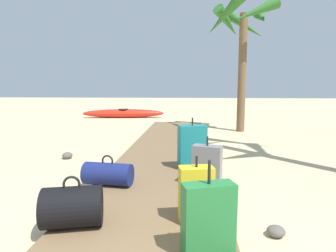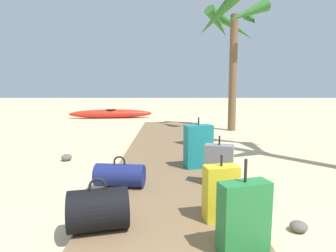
{
  "view_description": "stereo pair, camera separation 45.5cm",
  "coord_description": "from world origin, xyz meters",
  "px_view_note": "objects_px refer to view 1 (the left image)",
  "views": [
    {
      "loc": [
        0.45,
        -0.64,
        1.4
      ],
      "look_at": [
        -0.03,
        5.4,
        0.55
      ],
      "focal_mm": 30.11,
      "sensor_mm": 36.0,
      "label": 1
    },
    {
      "loc": [
        -0.01,
        -0.66,
        1.4
      ],
      "look_at": [
        -0.03,
        5.4,
        0.55
      ],
      "focal_mm": 30.11,
      "sensor_mm": 36.0,
      "label": 2
    }
  ],
  "objects_px": {
    "palm_tree_far_right": "(241,30)",
    "kayak": "(123,113)",
    "suitcase_green": "(208,219)",
    "suitcase_teal": "(192,147)",
    "suitcase_grey": "(207,166)",
    "duffel_bag_black": "(73,207)",
    "duffel_bag_navy": "(108,174)",
    "suitcase_yellow": "(196,194)"
  },
  "relations": [
    {
      "from": "suitcase_teal",
      "to": "duffel_bag_navy",
      "type": "relative_size",
      "value": 1.22
    },
    {
      "from": "kayak",
      "to": "suitcase_teal",
      "type": "bearing_deg",
      "value": -69.11
    },
    {
      "from": "suitcase_grey",
      "to": "suitcase_teal",
      "type": "distance_m",
      "value": 0.85
    },
    {
      "from": "duffel_bag_navy",
      "to": "palm_tree_far_right",
      "type": "bearing_deg",
      "value": 64.0
    },
    {
      "from": "kayak",
      "to": "duffel_bag_navy",
      "type": "bearing_deg",
      "value": -77.88
    },
    {
      "from": "palm_tree_far_right",
      "to": "suitcase_grey",
      "type": "bearing_deg",
      "value": -103.71
    },
    {
      "from": "suitcase_teal",
      "to": "duffel_bag_navy",
      "type": "distance_m",
      "value": 1.46
    },
    {
      "from": "suitcase_teal",
      "to": "kayak",
      "type": "relative_size",
      "value": 0.22
    },
    {
      "from": "suitcase_green",
      "to": "duffel_bag_navy",
      "type": "xyz_separation_m",
      "value": [
        -1.25,
        1.48,
        -0.14
      ]
    },
    {
      "from": "duffel_bag_navy",
      "to": "kayak",
      "type": "bearing_deg",
      "value": 102.12
    },
    {
      "from": "suitcase_yellow",
      "to": "palm_tree_far_right",
      "type": "relative_size",
      "value": 0.17
    },
    {
      "from": "suitcase_grey",
      "to": "palm_tree_far_right",
      "type": "distance_m",
      "value": 6.11
    },
    {
      "from": "duffel_bag_navy",
      "to": "kayak",
      "type": "distance_m",
      "value": 9.08
    },
    {
      "from": "suitcase_green",
      "to": "duffel_bag_navy",
      "type": "distance_m",
      "value": 1.95
    },
    {
      "from": "suitcase_grey",
      "to": "suitcase_yellow",
      "type": "bearing_deg",
      "value": -99.15
    },
    {
      "from": "suitcase_teal",
      "to": "kayak",
      "type": "distance_m",
      "value": 8.54
    },
    {
      "from": "suitcase_green",
      "to": "suitcase_grey",
      "type": "height_order",
      "value": "suitcase_green"
    },
    {
      "from": "suitcase_teal",
      "to": "palm_tree_far_right",
      "type": "height_order",
      "value": "palm_tree_far_right"
    },
    {
      "from": "palm_tree_far_right",
      "to": "duffel_bag_navy",
      "type": "bearing_deg",
      "value": -116.0
    },
    {
      "from": "duffel_bag_black",
      "to": "suitcase_grey",
      "type": "bearing_deg",
      "value": 42.44
    },
    {
      "from": "suitcase_green",
      "to": "suitcase_grey",
      "type": "xyz_separation_m",
      "value": [
        0.08,
        1.56,
        -0.02
      ]
    },
    {
      "from": "duffel_bag_black",
      "to": "duffel_bag_navy",
      "type": "relative_size",
      "value": 0.91
    },
    {
      "from": "duffel_bag_navy",
      "to": "duffel_bag_black",
      "type": "bearing_deg",
      "value": -90.14
    },
    {
      "from": "duffel_bag_black",
      "to": "suitcase_green",
      "type": "height_order",
      "value": "suitcase_green"
    },
    {
      "from": "suitcase_green",
      "to": "suitcase_grey",
      "type": "relative_size",
      "value": 1.14
    },
    {
      "from": "duffel_bag_black",
      "to": "suitcase_teal",
      "type": "relative_size",
      "value": 0.75
    },
    {
      "from": "suitcase_teal",
      "to": "suitcase_grey",
      "type": "bearing_deg",
      "value": -76.87
    },
    {
      "from": "suitcase_grey",
      "to": "suitcase_teal",
      "type": "height_order",
      "value": "suitcase_teal"
    },
    {
      "from": "suitcase_green",
      "to": "suitcase_teal",
      "type": "xyz_separation_m",
      "value": [
        -0.11,
        2.39,
        0.06
      ]
    },
    {
      "from": "duffel_bag_navy",
      "to": "palm_tree_far_right",
      "type": "distance_m",
      "value": 6.63
    },
    {
      "from": "palm_tree_far_right",
      "to": "kayak",
      "type": "bearing_deg",
      "value": 142.29
    },
    {
      "from": "suitcase_green",
      "to": "palm_tree_far_right",
      "type": "relative_size",
      "value": 0.19
    },
    {
      "from": "suitcase_green",
      "to": "suitcase_teal",
      "type": "height_order",
      "value": "suitcase_teal"
    },
    {
      "from": "suitcase_green",
      "to": "suitcase_teal",
      "type": "bearing_deg",
      "value": 92.68
    },
    {
      "from": "suitcase_green",
      "to": "palm_tree_far_right",
      "type": "distance_m",
      "value": 7.51
    },
    {
      "from": "suitcase_grey",
      "to": "suitcase_yellow",
      "type": "height_order",
      "value": "suitcase_grey"
    },
    {
      "from": "palm_tree_far_right",
      "to": "kayak",
      "type": "relative_size",
      "value": 1.08
    },
    {
      "from": "duffel_bag_navy",
      "to": "kayak",
      "type": "height_order",
      "value": "duffel_bag_navy"
    },
    {
      "from": "suitcase_green",
      "to": "kayak",
      "type": "height_order",
      "value": "suitcase_green"
    },
    {
      "from": "suitcase_grey",
      "to": "kayak",
      "type": "xyz_separation_m",
      "value": [
        -3.24,
        8.8,
        -0.16
      ]
    },
    {
      "from": "duffel_bag_black",
      "to": "kayak",
      "type": "xyz_separation_m",
      "value": [
        -1.9,
        10.02,
        -0.08
      ]
    },
    {
      "from": "suitcase_yellow",
      "to": "palm_tree_far_right",
      "type": "xyz_separation_m",
      "value": [
        1.46,
        6.31,
        2.75
      ]
    }
  ]
}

